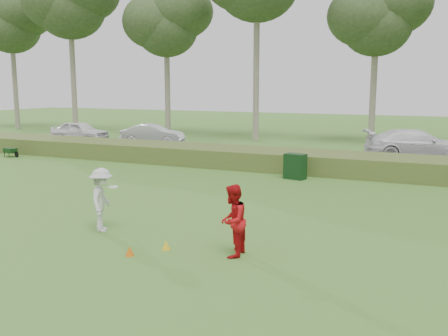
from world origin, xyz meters
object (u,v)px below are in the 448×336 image
at_px(player_red, 233,221).
at_px(car_left, 80,131).
at_px(cone_orange, 130,251).
at_px(utility_cabinet, 295,166).
at_px(player_white, 102,200).
at_px(car_mid, 153,135).
at_px(car_right, 417,144).
at_px(cone_yellow, 166,245).

distance_m(player_red, car_left, 26.56).
bearing_deg(player_red, cone_orange, -70.75).
relative_size(utility_cabinet, car_left, 0.26).
distance_m(player_white, car_mid, 20.08).
xyz_separation_m(player_red, utility_cabinet, (-1.45, 10.34, -0.32)).
xyz_separation_m(utility_cabinet, car_right, (4.50, 8.24, 0.31)).
xyz_separation_m(player_white, utility_cabinet, (2.73, 9.90, -0.34)).
bearing_deg(car_mid, car_right, -103.87).
bearing_deg(player_red, utility_cabinet, -176.57).
bearing_deg(cone_yellow, player_red, 8.38).
xyz_separation_m(cone_orange, car_left, (-17.40, 18.85, 0.66)).
bearing_deg(car_mid, car_left, 77.35).
height_order(cone_yellow, car_mid, car_mid).
xyz_separation_m(utility_cabinet, car_left, (-18.23, 7.50, 0.22)).
relative_size(cone_orange, car_mid, 0.06).
xyz_separation_m(cone_orange, utility_cabinet, (0.83, 11.35, 0.44)).
bearing_deg(car_mid, utility_cabinet, -137.90).
bearing_deg(player_red, player_white, -100.49).
distance_m(player_white, cone_orange, 2.51).
bearing_deg(player_white, cone_orange, -151.73).
distance_m(cone_orange, car_mid, 22.28).
relative_size(cone_yellow, car_left, 0.06).
bearing_deg(player_red, car_left, -136.76).
xyz_separation_m(player_white, car_left, (-15.50, 17.41, -0.12)).
distance_m(player_white, car_right, 19.53).
relative_size(player_white, cone_orange, 7.62).
distance_m(player_red, car_mid, 22.71).
bearing_deg(cone_yellow, car_right, 75.83).
height_order(player_red, cone_orange, player_red).
height_order(player_red, car_right, player_red).
xyz_separation_m(player_white, car_right, (7.23, 18.14, -0.03)).
height_order(utility_cabinet, car_left, car_left).
bearing_deg(cone_orange, utility_cabinet, 85.82).
height_order(player_white, utility_cabinet, player_white).
xyz_separation_m(cone_orange, car_mid, (-11.40, 19.14, 0.64)).
distance_m(cone_orange, utility_cabinet, 11.38).
bearing_deg(car_left, utility_cabinet, -117.26).
bearing_deg(cone_yellow, cone_orange, -127.14).
height_order(player_white, car_right, player_white).
xyz_separation_m(cone_orange, cone_yellow, (0.57, 0.76, 0.00)).
relative_size(player_red, cone_yellow, 7.18).
bearing_deg(cone_orange, cone_yellow, 52.86).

